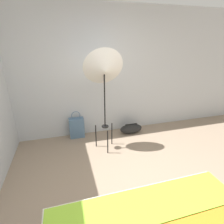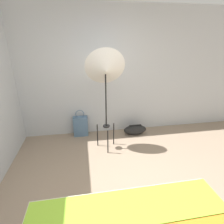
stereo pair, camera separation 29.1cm
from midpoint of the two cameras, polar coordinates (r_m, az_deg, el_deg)
The scene contains 4 objects.
wall_back at distance 3.66m, azimuth -7.52°, elevation 12.10°, with size 8.00×0.05×2.60m.
photo_umbrella at distance 2.93m, azimuth -5.54°, elevation 13.36°, with size 0.68×0.43×1.84m.
tote_bag at distance 3.82m, azimuth -13.59°, elevation -5.03°, with size 0.31×0.15×0.59m.
duffel_bag at distance 3.92m, azimuth 4.13°, elevation -5.51°, with size 0.50×0.22×0.22m.
Camera 1 is at (-0.67, -1.17, 1.91)m, focal length 28.00 mm.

